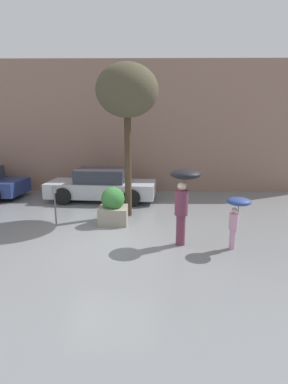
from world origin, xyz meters
name	(u,v)px	position (x,y,z in m)	size (l,w,h in m)	color
ground_plane	(110,242)	(0.00, 0.00, 0.00)	(40.00, 40.00, 0.00)	slate
building_facade	(126,128)	(0.00, 6.50, 3.00)	(18.00, 0.30, 6.00)	#8C6B5B
planter_box	(113,207)	(-0.08, 1.57, 0.56)	(0.91, 0.86, 1.22)	gray
person_adult	(184,191)	(1.99, -0.11, 1.47)	(0.81, 0.81, 2.04)	brown
person_child	(237,210)	(3.31, -0.49, 1.06)	(0.61, 0.61, 1.40)	#D199B7
parked_car_near	(102,186)	(-0.91, 4.57, 0.62)	(4.62, 2.18, 1.35)	#B7BCC1
street_tree	(127,92)	(0.36, 2.45, 4.19)	(2.05, 2.05, 5.13)	#423323
parking_meter	(55,197)	(-1.95, 1.47, 0.89)	(0.14, 0.14, 1.24)	#595B60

